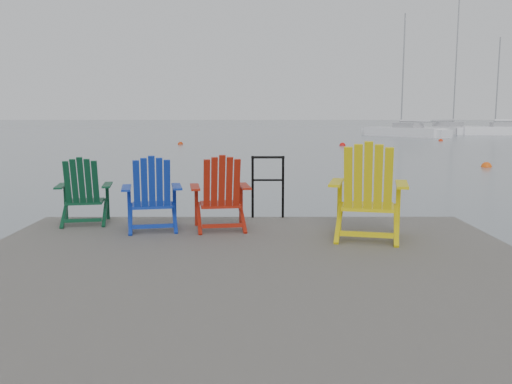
{
  "coord_description": "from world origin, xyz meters",
  "views": [
    {
      "loc": [
        0.05,
        -5.32,
        1.99
      ],
      "look_at": [
        0.08,
        2.63,
        0.85
      ],
      "focal_mm": 38.0,
      "sensor_mm": 36.0,
      "label": 1
    }
  ],
  "objects_px": {
    "buoy_b": "(180,144)",
    "chair_yellow": "(368,192)",
    "sailboat_near": "(405,132)",
    "sailboat_far": "(498,131)",
    "chair_green": "(84,191)",
    "sailboat_mid": "(450,131)",
    "buoy_d": "(342,146)",
    "chair_red": "(221,193)",
    "chair_blue": "(152,193)",
    "buoy_c": "(441,141)",
    "handrail": "(268,181)",
    "buoy_a": "(486,167)"
  },
  "relations": [
    {
      "from": "buoy_b",
      "to": "chair_yellow",
      "type": "bearing_deg",
      "value": -78.12
    },
    {
      "from": "chair_red",
      "to": "chair_yellow",
      "type": "bearing_deg",
      "value": -25.53
    },
    {
      "from": "chair_red",
      "to": "chair_blue",
      "type": "bearing_deg",
      "value": 173.5
    },
    {
      "from": "chair_red",
      "to": "buoy_b",
      "type": "relative_size",
      "value": 2.61
    },
    {
      "from": "sailboat_mid",
      "to": "buoy_a",
      "type": "bearing_deg",
      "value": -61.57
    },
    {
      "from": "chair_blue",
      "to": "sailboat_far",
      "type": "bearing_deg",
      "value": 50.02
    },
    {
      "from": "buoy_b",
      "to": "buoy_c",
      "type": "bearing_deg",
      "value": 13.73
    },
    {
      "from": "sailboat_near",
      "to": "buoy_d",
      "type": "bearing_deg",
      "value": -152.52
    },
    {
      "from": "chair_green",
      "to": "buoy_d",
      "type": "relative_size",
      "value": 2.24
    },
    {
      "from": "sailboat_mid",
      "to": "buoy_c",
      "type": "xyz_separation_m",
      "value": [
        -5.98,
        -14.71,
        -0.35
      ]
    },
    {
      "from": "buoy_c",
      "to": "buoy_d",
      "type": "bearing_deg",
      "value": -144.03
    },
    {
      "from": "handrail",
      "to": "sailboat_far",
      "type": "xyz_separation_m",
      "value": [
        23.98,
        45.95,
        -0.69
      ]
    },
    {
      "from": "sailboat_near",
      "to": "buoy_c",
      "type": "xyz_separation_m",
      "value": [
        0.33,
        -8.79,
        -0.36
      ]
    },
    {
      "from": "buoy_c",
      "to": "chair_blue",
      "type": "bearing_deg",
      "value": -114.34
    },
    {
      "from": "chair_green",
      "to": "handrail",
      "type": "bearing_deg",
      "value": 0.1
    },
    {
      "from": "handrail",
      "to": "chair_green",
      "type": "relative_size",
      "value": 0.99
    },
    {
      "from": "sailboat_far",
      "to": "buoy_c",
      "type": "height_order",
      "value": "sailboat_far"
    },
    {
      "from": "chair_green",
      "to": "chair_yellow",
      "type": "relative_size",
      "value": 0.79
    },
    {
      "from": "chair_yellow",
      "to": "sailboat_near",
      "type": "relative_size",
      "value": 0.1
    },
    {
      "from": "chair_blue",
      "to": "buoy_c",
      "type": "relative_size",
      "value": 2.76
    },
    {
      "from": "sailboat_far",
      "to": "buoy_d",
      "type": "distance_m",
      "value": 26.35
    },
    {
      "from": "chair_green",
      "to": "sailboat_mid",
      "type": "relative_size",
      "value": 0.07
    },
    {
      "from": "sailboat_mid",
      "to": "buoy_c",
      "type": "distance_m",
      "value": 15.88
    },
    {
      "from": "chair_green",
      "to": "buoy_b",
      "type": "distance_m",
      "value": 29.23
    },
    {
      "from": "sailboat_far",
      "to": "buoy_c",
      "type": "xyz_separation_m",
      "value": [
        -10.04,
        -12.66,
        -0.36
      ]
    },
    {
      "from": "sailboat_mid",
      "to": "sailboat_near",
      "type": "bearing_deg",
      "value": -90.68
    },
    {
      "from": "sailboat_mid",
      "to": "chair_blue",
      "type": "bearing_deg",
      "value": -67.54
    },
    {
      "from": "handrail",
      "to": "chair_red",
      "type": "relative_size",
      "value": 0.94
    },
    {
      "from": "handrail",
      "to": "buoy_c",
      "type": "height_order",
      "value": "handrail"
    },
    {
      "from": "chair_green",
      "to": "buoy_b",
      "type": "height_order",
      "value": "chair_green"
    },
    {
      "from": "chair_red",
      "to": "buoy_a",
      "type": "height_order",
      "value": "chair_red"
    },
    {
      "from": "sailboat_far",
      "to": "buoy_a",
      "type": "relative_size",
      "value": 24.55
    },
    {
      "from": "buoy_a",
      "to": "buoy_d",
      "type": "bearing_deg",
      "value": 102.47
    },
    {
      "from": "sailboat_near",
      "to": "buoy_d",
      "type": "distance_m",
      "value": 16.98
    },
    {
      "from": "chair_red",
      "to": "buoy_c",
      "type": "xyz_separation_m",
      "value": [
        14.57,
        34.13,
        -0.99
      ]
    },
    {
      "from": "buoy_c",
      "to": "buoy_b",
      "type": "bearing_deg",
      "value": -166.27
    },
    {
      "from": "chair_red",
      "to": "buoy_d",
      "type": "height_order",
      "value": "chair_red"
    },
    {
      "from": "chair_green",
      "to": "chair_yellow",
      "type": "xyz_separation_m",
      "value": [
        3.68,
        -0.93,
        0.12
      ]
    },
    {
      "from": "chair_yellow",
      "to": "buoy_c",
      "type": "xyz_separation_m",
      "value": [
        12.78,
        34.68,
        -1.08
      ]
    },
    {
      "from": "chair_green",
      "to": "chair_red",
      "type": "height_order",
      "value": "chair_red"
    },
    {
      "from": "handrail",
      "to": "chair_blue",
      "type": "relative_size",
      "value": 0.94
    },
    {
      "from": "buoy_a",
      "to": "buoy_c",
      "type": "relative_size",
      "value": 1.14
    },
    {
      "from": "handrail",
      "to": "sailboat_near",
      "type": "relative_size",
      "value": 0.08
    },
    {
      "from": "chair_blue",
      "to": "sailboat_near",
      "type": "xyz_separation_m",
      "value": [
        15.12,
        42.95,
        -0.63
      ]
    },
    {
      "from": "chair_red",
      "to": "buoy_c",
      "type": "distance_m",
      "value": 37.12
    },
    {
      "from": "sailboat_near",
      "to": "sailboat_far",
      "type": "xyz_separation_m",
      "value": [
        10.37,
        3.87,
        0.0
      ]
    },
    {
      "from": "sailboat_far",
      "to": "sailboat_near",
      "type": "bearing_deg",
      "value": 116.44
    },
    {
      "from": "sailboat_far",
      "to": "chair_yellow",
      "type": "bearing_deg",
      "value": 160.24
    },
    {
      "from": "chair_yellow",
      "to": "handrail",
      "type": "bearing_deg",
      "value": 143.03
    },
    {
      "from": "buoy_c",
      "to": "buoy_d",
      "type": "distance_m",
      "value": 10.43
    }
  ]
}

